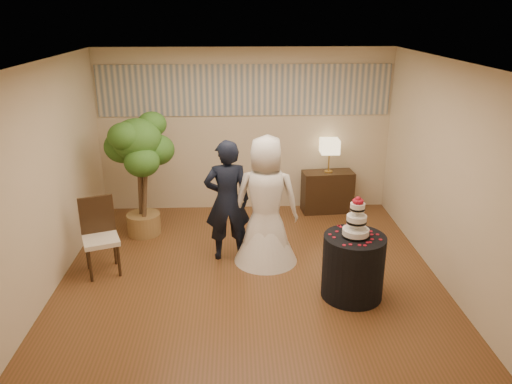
{
  "coord_description": "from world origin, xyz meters",
  "views": [
    {
      "loc": [
        -0.17,
        -5.91,
        3.36
      ],
      "look_at": [
        0.1,
        0.4,
        1.05
      ],
      "focal_mm": 35.0,
      "sensor_mm": 36.0,
      "label": 1
    }
  ],
  "objects_px": {
    "cake_table": "(353,266)",
    "table_lamp": "(329,156)",
    "wedding_cake": "(357,217)",
    "console": "(327,192)",
    "side_chair": "(101,238)",
    "ficus_tree": "(140,175)",
    "bride": "(266,201)",
    "groom": "(227,201)"
  },
  "relations": [
    {
      "from": "console",
      "to": "table_lamp",
      "type": "relative_size",
      "value": 1.5
    },
    {
      "from": "table_lamp",
      "to": "bride",
      "type": "bearing_deg",
      "value": -123.47
    },
    {
      "from": "wedding_cake",
      "to": "ficus_tree",
      "type": "distance_m",
      "value": 3.5
    },
    {
      "from": "wedding_cake",
      "to": "side_chair",
      "type": "relative_size",
      "value": 0.5
    },
    {
      "from": "console",
      "to": "side_chair",
      "type": "bearing_deg",
      "value": -153.59
    },
    {
      "from": "console",
      "to": "ficus_tree",
      "type": "relative_size",
      "value": 0.44
    },
    {
      "from": "table_lamp",
      "to": "side_chair",
      "type": "relative_size",
      "value": 0.56
    },
    {
      "from": "wedding_cake",
      "to": "ficus_tree",
      "type": "height_order",
      "value": "ficus_tree"
    },
    {
      "from": "table_lamp",
      "to": "ficus_tree",
      "type": "xyz_separation_m",
      "value": [
        -3.07,
        -0.82,
        -0.04
      ]
    },
    {
      "from": "groom",
      "to": "side_chair",
      "type": "relative_size",
      "value": 1.68
    },
    {
      "from": "cake_table",
      "to": "side_chair",
      "type": "xyz_separation_m",
      "value": [
        -3.23,
        0.72,
        0.11
      ]
    },
    {
      "from": "wedding_cake",
      "to": "ficus_tree",
      "type": "xyz_separation_m",
      "value": [
        -2.89,
        1.96,
        -0.08
      ]
    },
    {
      "from": "cake_table",
      "to": "ficus_tree",
      "type": "xyz_separation_m",
      "value": [
        -2.89,
        1.96,
        0.58
      ]
    },
    {
      "from": "cake_table",
      "to": "console",
      "type": "bearing_deg",
      "value": 86.29
    },
    {
      "from": "cake_table",
      "to": "console",
      "type": "height_order",
      "value": "cake_table"
    },
    {
      "from": "groom",
      "to": "side_chair",
      "type": "distance_m",
      "value": 1.76
    },
    {
      "from": "bride",
      "to": "side_chair",
      "type": "height_order",
      "value": "bride"
    },
    {
      "from": "table_lamp",
      "to": "ficus_tree",
      "type": "bearing_deg",
      "value": -165.0
    },
    {
      "from": "bride",
      "to": "table_lamp",
      "type": "xyz_separation_m",
      "value": [
        1.19,
        1.8,
        0.11
      ]
    },
    {
      "from": "bride",
      "to": "wedding_cake",
      "type": "bearing_deg",
      "value": 143.36
    },
    {
      "from": "bride",
      "to": "wedding_cake",
      "type": "xyz_separation_m",
      "value": [
        1.01,
        -0.98,
        0.16
      ]
    },
    {
      "from": "wedding_cake",
      "to": "table_lamp",
      "type": "relative_size",
      "value": 0.88
    },
    {
      "from": "bride",
      "to": "console",
      "type": "xyz_separation_m",
      "value": [
        1.19,
        1.8,
        -0.55
      ]
    },
    {
      "from": "cake_table",
      "to": "table_lamp",
      "type": "relative_size",
      "value": 1.39
    },
    {
      "from": "table_lamp",
      "to": "side_chair",
      "type": "distance_m",
      "value": 4.02
    },
    {
      "from": "ficus_tree",
      "to": "side_chair",
      "type": "bearing_deg",
      "value": -105.11
    },
    {
      "from": "bride",
      "to": "cake_table",
      "type": "relative_size",
      "value": 2.25
    },
    {
      "from": "side_chair",
      "to": "table_lamp",
      "type": "bearing_deg",
      "value": 10.65
    },
    {
      "from": "cake_table",
      "to": "console",
      "type": "distance_m",
      "value": 2.79
    },
    {
      "from": "cake_table",
      "to": "table_lamp",
      "type": "distance_m",
      "value": 2.86
    },
    {
      "from": "bride",
      "to": "cake_table",
      "type": "xyz_separation_m",
      "value": [
        1.01,
        -0.98,
        -0.5
      ]
    },
    {
      "from": "bride",
      "to": "wedding_cake",
      "type": "distance_m",
      "value": 1.42
    },
    {
      "from": "ficus_tree",
      "to": "groom",
      "type": "bearing_deg",
      "value": -32.66
    },
    {
      "from": "console",
      "to": "side_chair",
      "type": "height_order",
      "value": "side_chair"
    },
    {
      "from": "cake_table",
      "to": "side_chair",
      "type": "relative_size",
      "value": 0.78
    },
    {
      "from": "wedding_cake",
      "to": "console",
      "type": "bearing_deg",
      "value": 86.29
    },
    {
      "from": "cake_table",
      "to": "wedding_cake",
      "type": "bearing_deg",
      "value": 0.0
    },
    {
      "from": "cake_table",
      "to": "console",
      "type": "xyz_separation_m",
      "value": [
        0.18,
        2.78,
        -0.04
      ]
    },
    {
      "from": "cake_table",
      "to": "ficus_tree",
      "type": "distance_m",
      "value": 3.54
    },
    {
      "from": "table_lamp",
      "to": "side_chair",
      "type": "bearing_deg",
      "value": -148.76
    },
    {
      "from": "wedding_cake",
      "to": "side_chair",
      "type": "height_order",
      "value": "wedding_cake"
    },
    {
      "from": "bride",
      "to": "table_lamp",
      "type": "relative_size",
      "value": 3.13
    }
  ]
}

